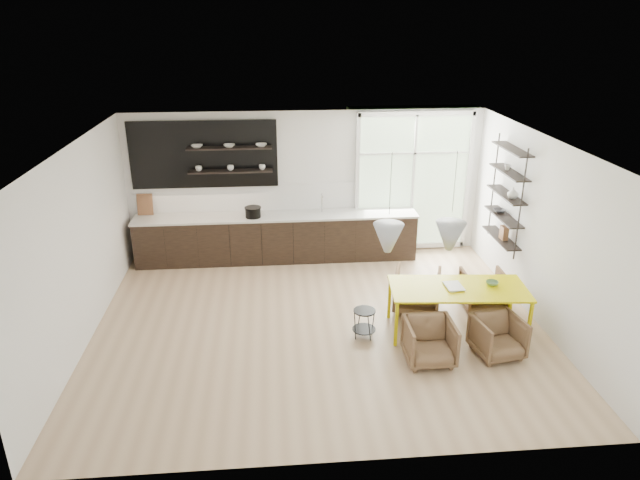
{
  "coord_description": "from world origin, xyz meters",
  "views": [
    {
      "loc": [
        -0.66,
        -7.9,
        4.63
      ],
      "look_at": [
        0.07,
        0.6,
        1.21
      ],
      "focal_mm": 32.0,
      "sensor_mm": 36.0,
      "label": 1
    }
  ],
  "objects_px": {
    "armchair_back_right": "(483,290)",
    "dining_table": "(458,291)",
    "armchair_back_left": "(417,290)",
    "wire_stool": "(364,320)",
    "armchair_front_left": "(429,342)",
    "armchair_front_right": "(498,337)"
  },
  "relations": [
    {
      "from": "armchair_front_left",
      "to": "armchair_front_right",
      "type": "height_order",
      "value": "armchair_front_left"
    },
    {
      "from": "armchair_back_right",
      "to": "armchair_back_left",
      "type": "bearing_deg",
      "value": 0.47
    },
    {
      "from": "dining_table",
      "to": "wire_stool",
      "type": "bearing_deg",
      "value": -173.75
    },
    {
      "from": "armchair_back_left",
      "to": "armchair_front_left",
      "type": "height_order",
      "value": "armchair_back_left"
    },
    {
      "from": "armchair_back_left",
      "to": "armchair_front_left",
      "type": "xyz_separation_m",
      "value": [
        -0.2,
        -1.53,
        -0.03
      ]
    },
    {
      "from": "armchair_back_left",
      "to": "wire_stool",
      "type": "height_order",
      "value": "armchair_back_left"
    },
    {
      "from": "wire_stool",
      "to": "armchair_front_right",
      "type": "bearing_deg",
      "value": -19.87
    },
    {
      "from": "dining_table",
      "to": "wire_stool",
      "type": "distance_m",
      "value": 1.5
    },
    {
      "from": "armchair_back_right",
      "to": "armchair_front_right",
      "type": "distance_m",
      "value": 1.46
    },
    {
      "from": "armchair_front_left",
      "to": "wire_stool",
      "type": "height_order",
      "value": "armchair_front_left"
    },
    {
      "from": "dining_table",
      "to": "armchair_front_right",
      "type": "xyz_separation_m",
      "value": [
        0.4,
        -0.7,
        -0.4
      ]
    },
    {
      "from": "armchair_back_left",
      "to": "wire_stool",
      "type": "relative_size",
      "value": 1.67
    },
    {
      "from": "armchair_back_left",
      "to": "wire_stool",
      "type": "bearing_deg",
      "value": 55.42
    },
    {
      "from": "armchair_back_left",
      "to": "armchair_front_right",
      "type": "xyz_separation_m",
      "value": [
        0.82,
        -1.46,
        -0.04
      ]
    },
    {
      "from": "armchair_back_right",
      "to": "dining_table",
      "type": "bearing_deg",
      "value": 48.46
    },
    {
      "from": "dining_table",
      "to": "armchair_back_right",
      "type": "relative_size",
      "value": 3.04
    },
    {
      "from": "armchair_front_left",
      "to": "armchair_back_right",
      "type": "bearing_deg",
      "value": 48.35
    },
    {
      "from": "armchair_back_right",
      "to": "wire_stool",
      "type": "xyz_separation_m",
      "value": [
        -2.13,
        -0.77,
        -0.03
      ]
    },
    {
      "from": "dining_table",
      "to": "armchair_back_left",
      "type": "height_order",
      "value": "dining_table"
    },
    {
      "from": "dining_table",
      "to": "armchair_back_left",
      "type": "xyz_separation_m",
      "value": [
        -0.43,
        0.76,
        -0.36
      ]
    },
    {
      "from": "dining_table",
      "to": "armchair_back_left",
      "type": "relative_size",
      "value": 2.81
    },
    {
      "from": "dining_table",
      "to": "wire_stool",
      "type": "relative_size",
      "value": 4.7
    }
  ]
}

